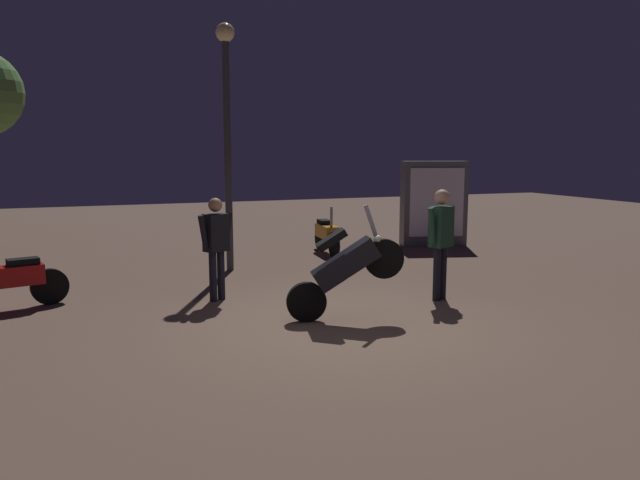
# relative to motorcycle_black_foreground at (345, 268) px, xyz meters

# --- Properties ---
(ground_plane) EXTENTS (40.00, 40.00, 0.00)m
(ground_plane) POSITION_rel_motorcycle_black_foreground_xyz_m (-0.14, -0.15, -0.74)
(ground_plane) COLOR brown
(motorcycle_black_foreground) EXTENTS (1.64, 0.50, 1.63)m
(motorcycle_black_foreground) POSITION_rel_motorcycle_black_foreground_xyz_m (0.00, 0.00, 0.00)
(motorcycle_black_foreground) COLOR black
(motorcycle_black_foreground) RESTS_ON ground_plane
(motorcycle_orange_parked_left) EXTENTS (0.37, 1.66, 1.11)m
(motorcycle_orange_parked_left) POSITION_rel_motorcycle_black_foreground_xyz_m (1.79, 5.25, -0.31)
(motorcycle_orange_parked_left) COLOR black
(motorcycle_orange_parked_left) RESTS_ON ground_plane
(motorcycle_red_parked_right) EXTENTS (1.63, 0.53, 1.11)m
(motorcycle_red_parked_right) POSITION_rel_motorcycle_black_foreground_xyz_m (-4.46, 2.30, -0.31)
(motorcycle_red_parked_right) COLOR black
(motorcycle_red_parked_right) RESTS_ON ground_plane
(person_rider_beside) EXTENTS (0.63, 0.38, 1.63)m
(person_rider_beside) POSITION_rel_motorcycle_black_foreground_xyz_m (-1.46, 1.76, 0.23)
(person_rider_beside) COLOR black
(person_rider_beside) RESTS_ON ground_plane
(person_bystander_far) EXTENTS (0.65, 0.36, 1.77)m
(person_bystander_far) POSITION_rel_motorcycle_black_foreground_xyz_m (1.87, 0.54, 0.32)
(person_bystander_far) COLOR black
(person_bystander_far) RESTS_ON ground_plane
(streetlamp_near) EXTENTS (0.36, 0.36, 4.74)m
(streetlamp_near) POSITION_rel_motorcycle_black_foreground_xyz_m (-0.74, 4.09, 2.29)
(streetlamp_near) COLOR #38383D
(streetlamp_near) RESTS_ON ground_plane
(kiosk_billboard) EXTENTS (1.67, 0.90, 2.10)m
(kiosk_billboard) POSITION_rel_motorcycle_black_foreground_xyz_m (4.73, 5.44, 0.31)
(kiosk_billboard) COLOR #595960
(kiosk_billboard) RESTS_ON ground_plane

